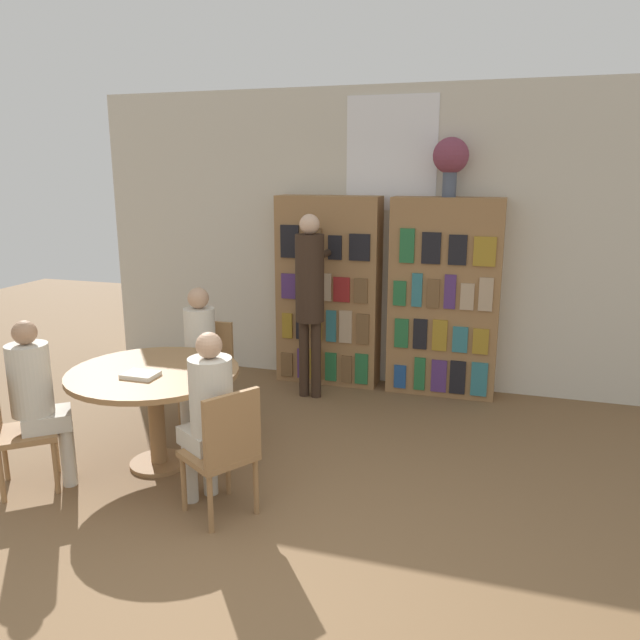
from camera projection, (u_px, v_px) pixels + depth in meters
name	position (u px, v px, depth m)	size (l,w,h in m)	color
ground_plane	(236.00, 618.00, 3.14)	(16.00, 16.00, 0.00)	brown
wall_back	(390.00, 239.00, 6.33)	(6.40, 0.07, 3.00)	beige
bookshelf_left	(328.00, 292.00, 6.44)	(1.06, 0.34, 1.94)	olive
bookshelf_right	(444.00, 298.00, 6.10)	(1.06, 0.34, 1.94)	olive
flower_vase	(451.00, 158.00, 5.80)	(0.33, 0.33, 0.55)	#475166
reading_table	(154.00, 386.00, 4.62)	(1.26, 1.26, 0.76)	olive
chair_near_camera	(13.00, 425.00, 4.30)	(0.56, 0.56, 0.88)	olive
chair_left_side	(208.00, 366.00, 5.57)	(0.42, 0.42, 0.88)	olive
chair_far_side	(224.00, 448.00, 3.94)	(0.55, 0.55, 0.88)	olive
seated_reader_left	(199.00, 349.00, 5.35)	(0.28, 0.38, 1.23)	beige
seated_reader_right	(209.00, 409.00, 4.03)	(0.42, 0.41, 1.21)	beige
seated_reader_back	(38.00, 393.00, 4.32)	(0.43, 0.42, 1.21)	beige
librarian_standing	(310.00, 288.00, 5.96)	(0.28, 0.55, 1.80)	#332319
open_book_on_table	(140.00, 375.00, 4.45)	(0.24, 0.18, 0.03)	silver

